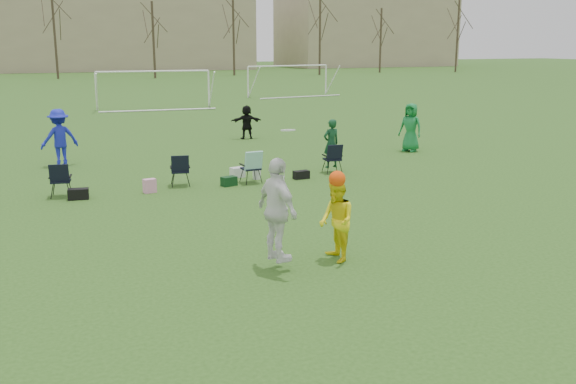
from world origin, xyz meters
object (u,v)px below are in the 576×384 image
center_contest (303,214)px  goal_right (288,72)px  fielder_blue (59,138)px  fielder_green_far (411,127)px  goal_mid (153,79)px  fielder_black (247,122)px

center_contest → goal_right: 40.82m
fielder_blue → center_contest: size_ratio=0.74×
fielder_green_far → center_contest: center_contest is taller
fielder_green_far → center_contest: (-9.34, -10.77, 0.09)m
goal_mid → fielder_blue: bearing=-105.9°
fielder_blue → center_contest: bearing=92.0°
fielder_blue → goal_mid: size_ratio=0.27×
fielder_black → goal_mid: goal_mid is taller
fielder_black → center_contest: size_ratio=0.56×
goal_right → fielder_blue: bearing=-135.0°
fielder_blue → fielder_green_far: 13.21m
goal_right → fielder_black: bearing=-124.7°
center_contest → fielder_black: bearing=75.0°
fielder_blue → goal_mid: goal_mid is taller
fielder_blue → fielder_green_far: bearing=157.1°
center_contest → goal_right: size_ratio=0.37×
fielder_black → center_contest: 17.06m
goal_mid → goal_right: 13.42m
fielder_black → center_contest: (-4.41, -16.48, 0.29)m
fielder_green_far → fielder_black: fielder_green_far is taller
fielder_green_far → fielder_black: 7.54m
fielder_blue → center_contest: (3.73, -12.73, 0.04)m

